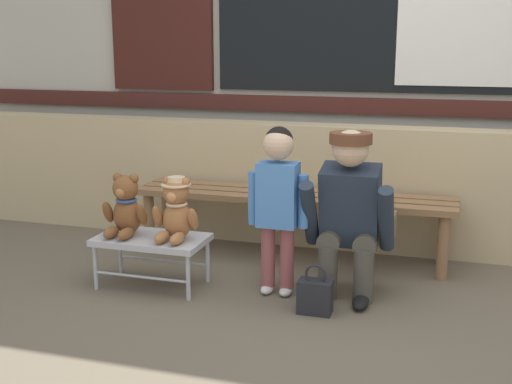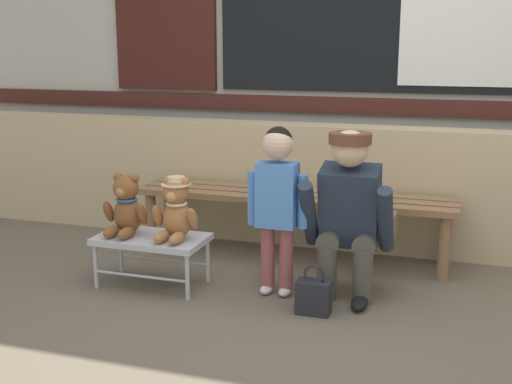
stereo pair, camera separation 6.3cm
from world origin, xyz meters
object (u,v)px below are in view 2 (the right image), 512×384
object	(u,v)px
small_display_bench	(152,242)
wooden_bench_long	(293,203)
handbag_on_ground	(314,296)
teddy_bear_with_hat	(176,210)
child_standing	(277,193)
teddy_bear_plain	(126,207)
adult_crouching	(351,214)

from	to	relation	value
small_display_bench	wooden_bench_long	bearing A→B (deg)	48.71
handbag_on_ground	teddy_bear_with_hat	bearing A→B (deg)	171.96
wooden_bench_long	handbag_on_ground	bearing A→B (deg)	-68.35
small_display_bench	child_standing	size ratio (longest dim) A/B	0.67
wooden_bench_long	small_display_bench	distance (m)	1.00
child_standing	handbag_on_ground	distance (m)	0.60
wooden_bench_long	teddy_bear_with_hat	distance (m)	0.90
small_display_bench	teddy_bear_plain	size ratio (longest dim) A/B	1.76
wooden_bench_long	handbag_on_ground	xyz separation A→B (m)	(0.34, -0.86, -0.28)
teddy_bear_plain	wooden_bench_long	bearing A→B (deg)	42.43
teddy_bear_with_hat	child_standing	bearing A→B (deg)	9.52
child_standing	small_display_bench	bearing A→B (deg)	-172.36
teddy_bear_plain	teddy_bear_with_hat	bearing A→B (deg)	0.13
wooden_bench_long	teddy_bear_with_hat	size ratio (longest dim) A/B	5.78
small_display_bench	child_standing	bearing A→B (deg)	7.64
wooden_bench_long	child_standing	xyz separation A→B (m)	(0.08, -0.65, 0.22)
small_display_bench	teddy_bear_plain	bearing A→B (deg)	179.49
small_display_bench	teddy_bear_with_hat	world-z (taller)	teddy_bear_with_hat
teddy_bear_plain	teddy_bear_with_hat	distance (m)	0.32
wooden_bench_long	child_standing	distance (m)	0.69
wooden_bench_long	adult_crouching	size ratio (longest dim) A/B	2.21
wooden_bench_long	handbag_on_ground	size ratio (longest dim) A/B	7.72
teddy_bear_with_hat	child_standing	distance (m)	0.60
wooden_bench_long	handbag_on_ground	distance (m)	0.97
teddy_bear_plain	adult_crouching	size ratio (longest dim) A/B	0.38
teddy_bear_plain	teddy_bear_with_hat	size ratio (longest dim) A/B	1.00
teddy_bear_plain	teddy_bear_with_hat	xyz separation A→B (m)	(0.32, 0.00, 0.01)
small_display_bench	child_standing	distance (m)	0.81
small_display_bench	teddy_bear_with_hat	xyz separation A→B (m)	(0.16, 0.00, 0.21)
adult_crouching	wooden_bench_long	bearing A→B (deg)	130.47
small_display_bench	teddy_bear_with_hat	distance (m)	0.26
wooden_bench_long	child_standing	bearing A→B (deg)	-83.14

